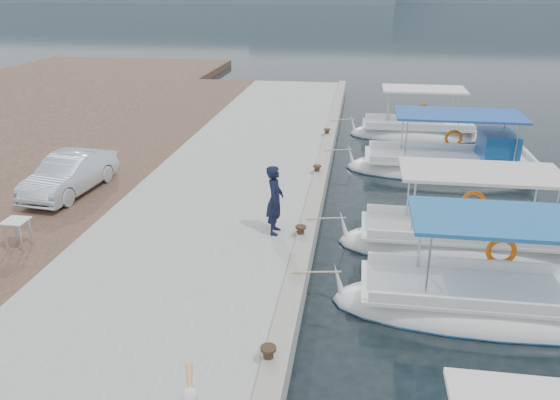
# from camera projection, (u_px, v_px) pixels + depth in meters

# --- Properties ---
(ground) EXTENTS (400.00, 400.00, 0.00)m
(ground) POSITION_uv_depth(u_px,v_px,m) (308.00, 286.00, 12.74)
(ground) COLOR black
(ground) RESTS_ON ground
(concrete_quay) EXTENTS (6.00, 40.00, 0.50)m
(concrete_quay) POSITION_uv_depth(u_px,v_px,m) (231.00, 193.00, 17.64)
(concrete_quay) COLOR #A0A09A
(concrete_quay) RESTS_ON ground
(quay_curb) EXTENTS (0.44, 40.00, 0.12)m
(quay_curb) POSITION_uv_depth(u_px,v_px,m) (317.00, 188.00, 17.15)
(quay_curb) COLOR #9B9589
(quay_curb) RESTS_ON concrete_quay
(cobblestone_strip) EXTENTS (4.00, 40.00, 0.50)m
(cobblestone_strip) POSITION_uv_depth(u_px,v_px,m) (86.00, 185.00, 18.32)
(cobblestone_strip) COLOR #4C3328
(cobblestone_strip) RESTS_ON ground
(fishing_caique_b) EXTENTS (6.79, 2.17, 2.83)m
(fishing_caique_b) POSITION_uv_depth(u_px,v_px,m) (491.00, 308.00, 11.63)
(fishing_caique_b) COLOR white
(fishing_caique_b) RESTS_ON ground
(fishing_caique_c) EXTENTS (6.60, 2.10, 2.83)m
(fishing_caique_c) POSITION_uv_depth(u_px,v_px,m) (464.00, 246.00, 14.36)
(fishing_caique_c) COLOR white
(fishing_caique_c) RESTS_ON ground
(fishing_caique_d) EXTENTS (7.46, 2.54, 2.83)m
(fishing_caique_d) POSITION_uv_depth(u_px,v_px,m) (450.00, 168.00, 20.24)
(fishing_caique_d) COLOR white
(fishing_caique_d) RESTS_ON ground
(fishing_caique_e) EXTENTS (6.02, 2.20, 2.83)m
(fishing_caique_e) POSITION_uv_depth(u_px,v_px,m) (416.00, 134.00, 24.89)
(fishing_caique_e) COLOR white
(fishing_caique_e) RESTS_ON ground
(mooring_bollards) EXTENTS (0.28, 20.28, 0.33)m
(mooring_bollards) POSITION_uv_depth(u_px,v_px,m) (301.00, 231.00, 13.91)
(mooring_bollards) COLOR black
(mooring_bollards) RESTS_ON concrete_quay
(fisherman) EXTENTS (0.44, 0.67, 1.83)m
(fisherman) POSITION_uv_depth(u_px,v_px,m) (275.00, 200.00, 13.95)
(fisherman) COLOR black
(fisherman) RESTS_ON concrete_quay
(parked_car) EXTENTS (1.62, 3.80, 1.22)m
(parked_car) POSITION_uv_depth(u_px,v_px,m) (70.00, 174.00, 16.77)
(parked_car) COLOR silver
(parked_car) RESTS_ON cobblestone_strip
(folding_table) EXTENTS (0.55, 0.55, 0.73)m
(folding_table) POSITION_uv_depth(u_px,v_px,m) (17.00, 228.00, 13.29)
(folding_table) COLOR silver
(folding_table) RESTS_ON cobblestone_strip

